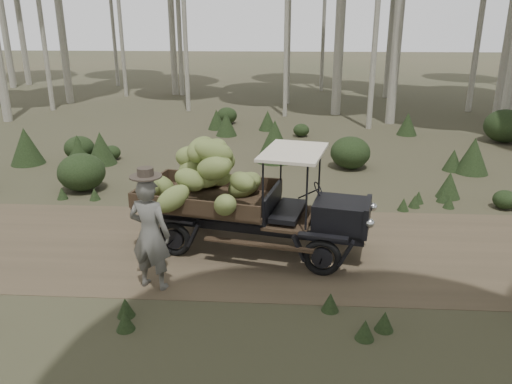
% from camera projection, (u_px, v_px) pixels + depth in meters
% --- Properties ---
extents(ground, '(120.00, 120.00, 0.00)m').
position_uv_depth(ground, '(273.00, 248.00, 9.62)').
color(ground, '#473D2B').
rests_on(ground, ground).
extents(dirt_track, '(70.00, 4.00, 0.01)m').
position_uv_depth(dirt_track, '(273.00, 248.00, 9.62)').
color(dirt_track, brown).
rests_on(dirt_track, ground).
extents(banana_truck, '(4.64, 2.43, 2.19)m').
position_uv_depth(banana_truck, '(229.00, 185.00, 9.29)').
color(banana_truck, black).
rests_on(banana_truck, ground).
extents(farmer, '(0.78, 0.61, 2.05)m').
position_uv_depth(farmer, '(150.00, 233.00, 7.92)').
color(farmer, '#5E5C56').
rests_on(farmer, ground).
extents(undergrowth, '(20.87, 23.05, 1.40)m').
position_uv_depth(undergrowth, '(270.00, 187.00, 11.48)').
color(undergrowth, '#233319').
rests_on(undergrowth, ground).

